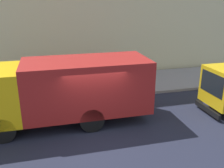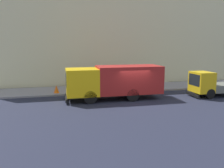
{
  "view_description": "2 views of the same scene",
  "coord_description": "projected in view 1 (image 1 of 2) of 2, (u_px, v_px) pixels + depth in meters",
  "views": [
    {
      "loc": [
        -9.37,
        1.71,
        5.22
      ],
      "look_at": [
        1.02,
        -1.03,
        1.54
      ],
      "focal_mm": 40.27,
      "sensor_mm": 36.0,
      "label": 1
    },
    {
      "loc": [
        -17.09,
        5.86,
        4.42
      ],
      "look_at": [
        1.71,
        1.38,
        1.14
      ],
      "focal_mm": 36.22,
      "sensor_mm": 36.0,
      "label": 2
    }
  ],
  "objects": [
    {
      "name": "ground",
      "position": [
        95.0,
        128.0,
        10.68
      ],
      "size": [
        80.0,
        80.0,
        0.0
      ],
      "primitive_type": "plane",
      "color": "#202335"
    },
    {
      "name": "pedestrian_walking",
      "position": [
        17.0,
        75.0,
        14.52
      ],
      "size": [
        0.38,
        0.38,
        1.64
      ],
      "rotation": [
        0.0,
        0.0,
        1.57
      ],
      "color": "#4A3059",
      "rests_on": "sidewalk"
    },
    {
      "name": "large_utility_truck",
      "position": [
        58.0,
        89.0,
        10.63
      ],
      "size": [
        2.54,
        7.97,
        2.77
      ],
      "rotation": [
        0.0,
        0.0,
        -0.01
      ],
      "color": "yellow",
      "rests_on": "ground"
    },
    {
      "name": "sidewalk",
      "position": [
        79.0,
        87.0,
        15.3
      ],
      "size": [
        4.17,
        30.0,
        0.16
      ],
      "primitive_type": "cube",
      "color": "gray",
      "rests_on": "ground"
    }
  ]
}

